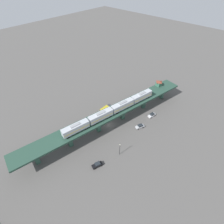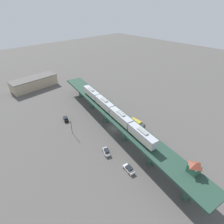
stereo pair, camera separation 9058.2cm
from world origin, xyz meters
name	(u,v)px [view 1 (the left image)]	position (x,y,z in m)	size (l,w,h in m)	color
ground_plane	(109,125)	(0.00, 0.00, 0.00)	(400.00, 400.00, 0.00)	#514F4C
elevated_viaduct	(110,115)	(-0.04, -0.18, 6.92)	(25.80, 91.91, 8.07)	#244135
subway_train	(112,110)	(-1.49, -0.33, 10.61)	(12.25, 49.42, 4.45)	#ADB2BA
signal_hut	(159,83)	(-4.66, -36.56, 9.87)	(3.78, 3.78, 3.40)	#33604C
street_car_black	(97,165)	(-12.38, 20.27, 0.94)	(3.08, 4.74, 1.89)	black
street_car_white	(152,115)	(-12.22, -20.06, 0.94)	(2.53, 4.64, 1.89)	silver
street_car_silver	(140,126)	(-12.43, -9.02, 0.94)	(3.38, 4.75, 1.89)	#B7BABF
delivery_truck	(106,109)	(8.42, -6.16, 1.76)	(2.51, 7.25, 3.20)	#333338
street_lamp	(120,149)	(-15.31, 9.83, 4.11)	(0.44, 0.44, 6.94)	black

